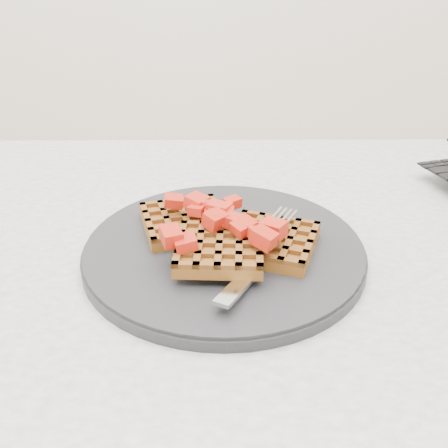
% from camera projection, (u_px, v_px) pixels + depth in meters
% --- Properties ---
extents(table, '(1.20, 0.80, 0.75)m').
position_uv_depth(table, '(296.00, 343.00, 0.60)').
color(table, beige).
rests_on(table, ground).
extents(plate, '(0.31, 0.31, 0.02)m').
position_uv_depth(plate, '(224.00, 249.00, 0.55)').
color(plate, black).
rests_on(plate, table).
extents(waffles, '(0.21, 0.18, 0.03)m').
position_uv_depth(waffles, '(224.00, 236.00, 0.54)').
color(waffles, brown).
rests_on(waffles, plate).
extents(strawberry_pile, '(0.15, 0.15, 0.02)m').
position_uv_depth(strawberry_pile, '(224.00, 212.00, 0.53)').
color(strawberry_pile, '#980900').
rests_on(strawberry_pile, waffles).
extents(fork, '(0.10, 0.17, 0.02)m').
position_uv_depth(fork, '(263.00, 256.00, 0.51)').
color(fork, silver).
rests_on(fork, plate).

